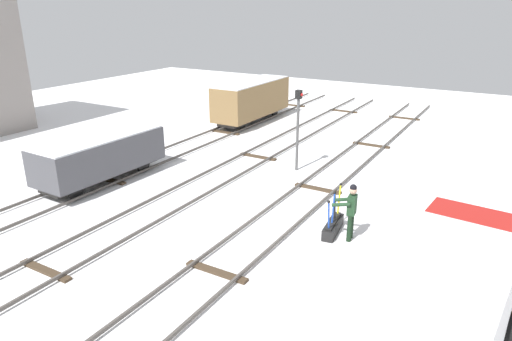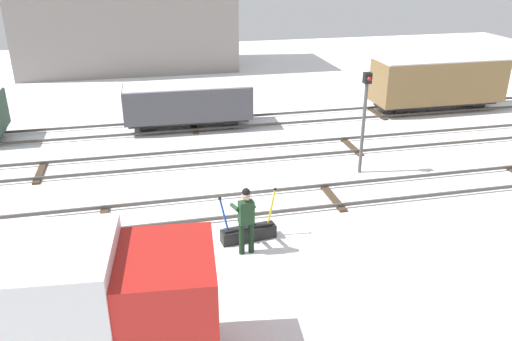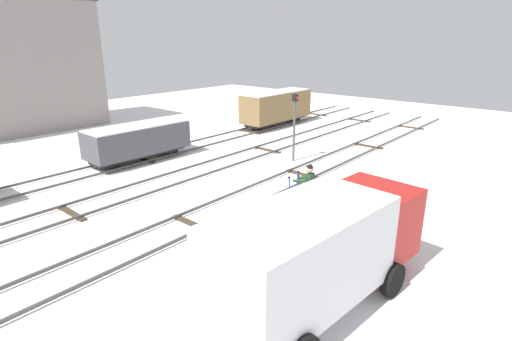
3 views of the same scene
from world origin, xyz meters
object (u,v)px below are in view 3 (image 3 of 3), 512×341
object	(u,v)px
signal_post	(294,120)
freight_car_near_switch	(276,106)
delivery_truck	(322,246)
switch_lever_frame	(298,199)
freight_car_back_track	(138,140)
rail_worker	(309,185)

from	to	relation	value
signal_post	freight_car_near_switch	bearing A→B (deg)	43.46
delivery_truck	freight_car_near_switch	distance (m)	21.28
freight_car_near_switch	delivery_truck	bearing A→B (deg)	-139.48
delivery_truck	signal_post	bearing A→B (deg)	43.57
freight_car_near_switch	switch_lever_frame	bearing A→B (deg)	-139.18
freight_car_back_track	signal_post	bearing A→B (deg)	-47.95
rail_worker	delivery_truck	distance (m)	5.64
rail_worker	delivery_truck	xyz separation A→B (m)	(-4.52, -3.32, 0.52)
freight_car_near_switch	freight_car_back_track	world-z (taller)	freight_car_near_switch
switch_lever_frame	freight_car_near_switch	xyz separation A→B (m)	(11.45, 9.92, 1.20)
switch_lever_frame	delivery_truck	size ratio (longest dim) A/B	0.25
delivery_truck	freight_car_back_track	world-z (taller)	delivery_truck
freight_car_near_switch	signal_post	bearing A→B (deg)	-136.60
switch_lever_frame	signal_post	size ratio (longest dim) A/B	0.45
delivery_truck	signal_post	size ratio (longest dim) A/B	1.81
signal_post	freight_car_near_switch	world-z (taller)	signal_post
signal_post	freight_car_back_track	bearing A→B (deg)	130.51
switch_lever_frame	delivery_truck	xyz separation A→B (m)	(-4.71, -3.93, 1.33)
rail_worker	freight_car_back_track	bearing A→B (deg)	84.94
switch_lever_frame	freight_car_back_track	world-z (taller)	freight_car_back_track
signal_post	freight_car_near_switch	xyz separation A→B (m)	(6.66, 6.31, -0.76)
switch_lever_frame	rail_worker	world-z (taller)	rail_worker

